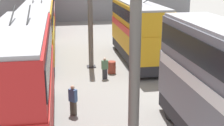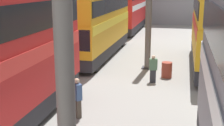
# 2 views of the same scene
# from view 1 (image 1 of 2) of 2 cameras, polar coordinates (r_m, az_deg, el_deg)

# --- Properties ---
(support_column_near) EXTENTS (0.67, 0.67, 8.31)m
(support_column_near) POSITION_cam_1_polar(r_m,az_deg,el_deg) (10.27, 4.13, -2.24)
(support_column_near) COLOR #605B56
(support_column_near) RESTS_ON ground_plane
(support_column_far) EXTENTS (0.67, 0.67, 8.31)m
(support_column_far) POSITION_cam_1_polar(r_m,az_deg,el_deg) (23.78, -3.99, 8.58)
(support_column_far) COLOR #605B56
(support_column_far) RESTS_ON ground_plane
(bus_left_far) EXTENTS (10.63, 2.54, 5.46)m
(bus_left_far) POSITION_cam_1_polar(r_m,az_deg,el_deg) (25.92, 4.77, 6.39)
(bus_left_far) COLOR black
(bus_left_far) RESTS_ON ground_plane
(bus_right_near) EXTENTS (10.05, 2.54, 5.74)m
(bus_right_near) POSITION_cam_1_polar(r_m,az_deg,el_deg) (14.11, -16.09, -2.39)
(bus_right_near) COLOR black
(bus_right_near) RESTS_ON ground_plane
(bus_right_mid) EXTENTS (11.36, 2.54, 5.36)m
(bus_right_mid) POSITION_cam_1_polar(r_m,az_deg,el_deg) (26.60, -13.31, 6.13)
(bus_right_mid) COLOR black
(bus_right_mid) RESTS_ON ground_plane
(bus_right_far) EXTENTS (10.52, 2.54, 5.86)m
(bus_right_far) POSITION_cam_1_polar(r_m,az_deg,el_deg) (39.48, -12.33, 9.89)
(bus_right_far) COLOR black
(bus_right_far) RESTS_ON ground_plane
(person_aisle_midway) EXTENTS (0.35, 0.47, 1.54)m
(person_aisle_midway) POSITION_cam_1_polar(r_m,az_deg,el_deg) (21.75, -1.33, -0.88)
(person_aisle_midway) COLOR #2D2D33
(person_aisle_midway) RESTS_ON ground_plane
(person_by_right_row) EXTENTS (0.46, 0.47, 1.65)m
(person_by_right_row) POSITION_cam_1_polar(r_m,az_deg,el_deg) (16.48, -7.14, -6.63)
(person_by_right_row) COLOR #473D33
(person_by_right_row) RESTS_ON ground_plane
(oil_drum) EXTENTS (0.63, 0.63, 0.90)m
(oil_drum) POSITION_cam_1_polar(r_m,az_deg,el_deg) (23.04, -0.06, -0.79)
(oil_drum) COLOR #933828
(oil_drum) RESTS_ON ground_plane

